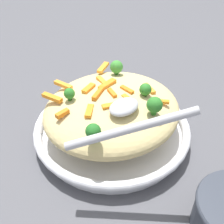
% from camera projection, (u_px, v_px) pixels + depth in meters
% --- Properties ---
extents(ground_plane, '(2.40, 2.40, 0.00)m').
position_uv_depth(ground_plane, '(112.00, 136.00, 0.55)').
color(ground_plane, '#4C4C51').
extents(serving_bowl, '(0.30, 0.30, 0.04)m').
position_uv_depth(serving_bowl, '(112.00, 129.00, 0.54)').
color(serving_bowl, silver).
rests_on(serving_bowl, ground_plane).
extents(pasta_mound, '(0.26, 0.24, 0.07)m').
position_uv_depth(pasta_mound, '(112.00, 109.00, 0.51)').
color(pasta_mound, '#D1BA7A').
rests_on(pasta_mound, serving_bowl).
extents(carrot_piece_0, '(0.02, 0.03, 0.01)m').
position_uv_depth(carrot_piece_0, '(112.00, 92.00, 0.49)').
color(carrot_piece_0, orange).
rests_on(carrot_piece_0, pasta_mound).
extents(carrot_piece_1, '(0.01, 0.03, 0.01)m').
position_uv_depth(carrot_piece_1, '(127.00, 90.00, 0.50)').
color(carrot_piece_1, orange).
rests_on(carrot_piece_1, pasta_mound).
extents(carrot_piece_2, '(0.03, 0.02, 0.01)m').
position_uv_depth(carrot_piece_2, '(89.00, 89.00, 0.51)').
color(carrot_piece_2, orange).
rests_on(carrot_piece_2, pasta_mound).
extents(carrot_piece_3, '(0.01, 0.04, 0.01)m').
position_uv_depth(carrot_piece_3, '(129.00, 100.00, 0.48)').
color(carrot_piece_3, orange).
rests_on(carrot_piece_3, pasta_mound).
extents(carrot_piece_4, '(0.02, 0.04, 0.01)m').
position_uv_depth(carrot_piece_4, '(102.00, 81.00, 0.53)').
color(carrot_piece_4, orange).
rests_on(carrot_piece_4, pasta_mound).
extents(carrot_piece_5, '(0.03, 0.03, 0.01)m').
position_uv_depth(carrot_piece_5, '(89.00, 111.00, 0.46)').
color(carrot_piece_5, orange).
rests_on(carrot_piece_5, pasta_mound).
extents(carrot_piece_6, '(0.04, 0.02, 0.01)m').
position_uv_depth(carrot_piece_6, '(107.00, 85.00, 0.51)').
color(carrot_piece_6, orange).
rests_on(carrot_piece_6, pasta_mound).
extents(carrot_piece_7, '(0.02, 0.03, 0.01)m').
position_uv_depth(carrot_piece_7, '(149.00, 89.00, 0.51)').
color(carrot_piece_7, orange).
rests_on(carrot_piece_7, pasta_mound).
extents(carrot_piece_8, '(0.04, 0.03, 0.01)m').
position_uv_depth(carrot_piece_8, '(103.00, 68.00, 0.58)').
color(carrot_piece_8, orange).
rests_on(carrot_piece_8, pasta_mound).
extents(carrot_piece_9, '(0.02, 0.03, 0.01)m').
position_uv_depth(carrot_piece_9, '(160.00, 101.00, 0.48)').
color(carrot_piece_9, orange).
rests_on(carrot_piece_9, pasta_mound).
extents(carrot_piece_10, '(0.03, 0.02, 0.01)m').
position_uv_depth(carrot_piece_10, '(109.00, 106.00, 0.46)').
color(carrot_piece_10, orange).
rests_on(carrot_piece_10, pasta_mound).
extents(carrot_piece_11, '(0.02, 0.04, 0.01)m').
position_uv_depth(carrot_piece_11, '(63.00, 85.00, 0.52)').
color(carrot_piece_11, orange).
rests_on(carrot_piece_11, pasta_mound).
extents(carrot_piece_12, '(0.02, 0.04, 0.01)m').
position_uv_depth(carrot_piece_12, '(52.00, 97.00, 0.49)').
color(carrot_piece_12, orange).
rests_on(carrot_piece_12, pasta_mound).
extents(carrot_piece_13, '(0.04, 0.02, 0.01)m').
position_uv_depth(carrot_piece_13, '(98.00, 93.00, 0.49)').
color(carrot_piece_13, orange).
rests_on(carrot_piece_13, pasta_mound).
extents(carrot_piece_14, '(0.02, 0.01, 0.01)m').
position_uv_depth(carrot_piece_14, '(62.00, 113.00, 0.45)').
color(carrot_piece_14, orange).
rests_on(carrot_piece_14, pasta_mound).
extents(broccoli_floret_0, '(0.03, 0.03, 0.03)m').
position_uv_depth(broccoli_floret_0, '(116.00, 67.00, 0.55)').
color(broccoli_floret_0, '#377928').
rests_on(broccoli_floret_0, pasta_mound).
extents(broccoli_floret_1, '(0.02, 0.02, 0.03)m').
position_uv_depth(broccoli_floret_1, '(93.00, 131.00, 0.40)').
color(broccoli_floret_1, '#205B1C').
rests_on(broccoli_floret_1, pasta_mound).
extents(broccoli_floret_2, '(0.03, 0.03, 0.03)m').
position_uv_depth(broccoli_floret_2, '(155.00, 105.00, 0.45)').
color(broccoli_floret_2, '#296820').
rests_on(broccoli_floret_2, pasta_mound).
extents(broccoli_floret_3, '(0.02, 0.02, 0.02)m').
position_uv_depth(broccoli_floret_3, '(145.00, 90.00, 0.49)').
color(broccoli_floret_3, '#296820').
rests_on(broccoli_floret_3, pasta_mound).
extents(broccoli_floret_4, '(0.02, 0.02, 0.02)m').
position_uv_depth(broccoli_floret_4, '(69.00, 94.00, 0.48)').
color(broccoli_floret_4, '#296820').
rests_on(broccoli_floret_4, pasta_mound).
extents(serving_spoon, '(0.16, 0.15, 0.07)m').
position_uv_depth(serving_spoon, '(126.00, 115.00, 0.42)').
color(serving_spoon, '#B7B7BC').
rests_on(serving_spoon, pasta_mound).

